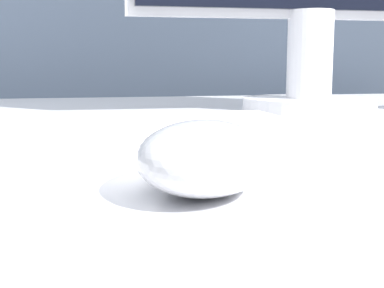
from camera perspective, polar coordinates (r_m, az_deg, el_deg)
name	(u,v)px	position (r m, az deg, el deg)	size (l,w,h in m)	color
partition_panel	(103,126)	(1.24, -9.44, 1.94)	(5.00, 0.03, 1.26)	#333D4C
computer_mouse_near	(204,156)	(0.30, 1.28, -1.32)	(0.10, 0.13, 0.04)	silver
keyboard	(30,136)	(0.46, -16.94, 0.84)	(0.46, 0.12, 0.02)	silver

